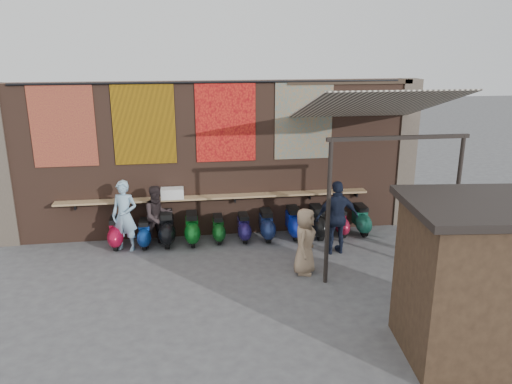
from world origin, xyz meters
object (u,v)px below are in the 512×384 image
diner_left (125,216)px  shopper_grey (427,221)px  scooter_stool_5 (244,228)px  scooter_stool_7 (294,223)px  scooter_stool_0 (116,233)px  market_stall (482,284)px  shopper_navy (337,218)px  scooter_stool_6 (267,225)px  scooter_stool_3 (192,229)px  shelf_box (172,193)px  scooter_stool_10 (361,220)px  scooter_stool_1 (145,234)px  shopper_tan (305,241)px  scooter_stool_8 (318,222)px  scooter_stool_4 (218,229)px  scooter_stool_2 (167,229)px  scooter_stool_9 (340,222)px  diner_right (158,216)px

diner_left → shopper_grey: (7.11, -1.38, -0.02)m
scooter_stool_5 → scooter_stool_7: bearing=0.6°
scooter_stool_0 → market_stall: (6.32, -5.45, 0.87)m
shopper_navy → shopper_grey: 2.12m
scooter_stool_6 → shopper_navy: 1.94m
scooter_stool_3 → scooter_stool_7: bearing=0.7°
shelf_box → scooter_stool_6: bearing=-7.6°
scooter_stool_6 → scooter_stool_10: 2.57m
scooter_stool_1 → scooter_stool_6: size_ratio=0.89×
shopper_tan → scooter_stool_6: bearing=39.2°
scooter_stool_0 → scooter_stool_7: bearing=-0.3°
market_stall → diner_left: bearing=145.2°
scooter_stool_6 → shelf_box: bearing=172.4°
diner_left → scooter_stool_1: bearing=34.6°
scooter_stool_7 → shopper_navy: (0.79, -1.13, 0.50)m
market_stall → shopper_navy: bearing=109.4°
scooter_stool_8 → shopper_grey: 2.74m
shopper_grey → market_stall: market_stall is taller
scooter_stool_3 → scooter_stool_4: scooter_stool_3 is taller
shopper_grey → shopper_tan: shopper_grey is taller
scooter_stool_5 → scooter_stool_8: bearing=-1.5°
shopper_grey → scooter_stool_7: bearing=-4.8°
scooter_stool_2 → diner_left: (-0.99, -0.19, 0.46)m
scooter_stool_1 → diner_left: bearing=-164.5°
scooter_stool_4 → scooter_stool_9: 3.23m
scooter_stool_2 → scooter_stool_7: 3.26m
scooter_stool_8 → scooter_stool_3: bearing=179.4°
diner_right → shopper_navy: (4.26, -1.09, 0.12)m
scooter_stool_1 → shopper_navy: bearing=-13.1°
scooter_stool_2 → shopper_grey: size_ratio=0.51×
scooter_stool_10 → scooter_stool_3: bearing=-179.3°
scooter_stool_3 → scooter_stool_1: bearing=-178.4°
scooter_stool_5 → diner_right: (-2.15, -0.03, 0.44)m
scooter_stool_6 → scooter_stool_9: (1.99, 0.03, -0.04)m
scooter_stool_1 → market_stall: bearing=-43.6°
scooter_stool_10 → market_stall: 5.52m
scooter_stool_5 → scooter_stool_6: bearing=-2.0°
scooter_stool_0 → scooter_stool_1: 0.70m
scooter_stool_2 → shopper_tan: bearing=-34.7°
scooter_stool_5 → market_stall: size_ratio=0.29×
shelf_box → scooter_stool_1: (-0.72, -0.35, -0.92)m
diner_left → shopper_grey: diner_left is taller
scooter_stool_6 → shopper_navy: (1.52, -1.10, 0.52)m
scooter_stool_0 → scooter_stool_6: 3.79m
scooter_stool_6 → diner_right: size_ratio=0.52×
scooter_stool_2 → shopper_tan: (3.03, -2.10, 0.33)m
scooter_stool_3 → diner_left: 1.69m
scooter_stool_7 → scooter_stool_9: 1.26m
scooter_stool_1 → scooter_stool_8: size_ratio=0.83×
shopper_navy → scooter_stool_8: bearing=-85.3°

